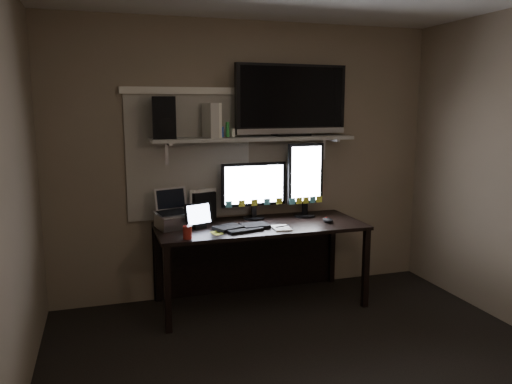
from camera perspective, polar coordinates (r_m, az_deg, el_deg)
name	(u,v)px	position (r m, az deg, el deg)	size (l,w,h in m)	color
back_wall	(248,161)	(4.62, -0.92, 3.61)	(3.60, 3.60, 0.00)	#6F634F
window_blinds	(189,157)	(4.48, -7.65, 3.97)	(1.10, 0.02, 1.10)	#B3AEA0
desk	(256,240)	(4.52, 0.01, -5.55)	(1.80, 0.75, 0.73)	black
wall_shelf	(254,138)	(4.44, -0.29, 6.14)	(1.80, 0.35, 0.03)	#9D9E99
monitor_landscape	(254,190)	(4.52, -0.26, 0.20)	(0.60, 0.06, 0.53)	black
monitor_portrait	(305,180)	(4.63, 5.66, 1.43)	(0.35, 0.07, 0.70)	black
keyboard	(242,227)	(4.21, -1.64, -4.00)	(0.47, 0.18, 0.03)	black
mouse	(328,220)	(4.46, 8.22, -3.22)	(0.07, 0.11, 0.04)	black
notepad	(281,228)	(4.21, 2.89, -4.13)	(0.14, 0.20, 0.01)	white
tablet	(199,216)	(4.22, -6.59, -2.69)	(0.25, 0.11, 0.22)	black
file_sorter	(203,205)	(4.51, -6.06, -1.51)	(0.22, 0.10, 0.28)	black
laptop	(173,210)	(4.24, -9.52, -1.99)	(0.29, 0.23, 0.32)	#A2A2A6
cup	(187,232)	(3.92, -7.84, -4.59)	(0.07, 0.07, 0.10)	maroon
sticky_notes	(229,230)	(4.15, -3.13, -4.38)	(0.32, 0.23, 0.00)	#E7EE40
tv	(291,100)	(4.58, 4.07, 10.42)	(1.06, 0.19, 0.64)	black
game_console	(212,120)	(4.32, -5.09, 8.15)	(0.08, 0.25, 0.29)	silver
speaker	(165,118)	(4.25, -10.41, 8.35)	(0.19, 0.23, 0.35)	black
bottles	(225,130)	(4.31, -3.60, 7.05)	(0.20, 0.04, 0.13)	#A50F0C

